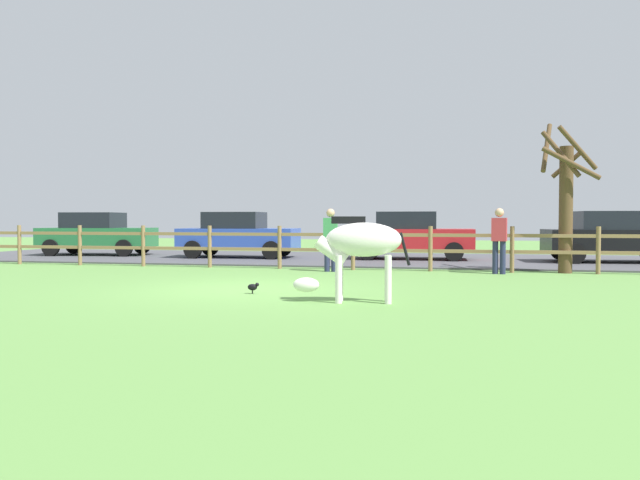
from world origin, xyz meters
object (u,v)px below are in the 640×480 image
object	(u,v)px
bare_tree	(565,198)
parked_car_green	(97,233)
parked_car_red	(410,235)
parked_car_black	(612,236)
crow_on_grass	(253,287)
parked_car_blue	(238,234)
visitor_right_of_tree	(499,238)
visitor_left_of_tree	(330,237)
zebra	(358,246)

from	to	relation	value
bare_tree	parked_car_green	xyz separation A→B (m)	(-15.60, 3.96, -1.05)
parked_car_red	parked_car_black	distance (m)	6.14
crow_on_grass	parked_car_green	xyz separation A→B (m)	(-9.29, 9.81, 0.72)
parked_car_blue	parked_car_green	bearing A→B (deg)	177.21
parked_car_blue	visitor_right_of_tree	distance (m)	9.43
crow_on_grass	visitor_left_of_tree	bearing A→B (deg)	85.10
parked_car_blue	visitor_left_of_tree	distance (m)	6.11
parked_car_red	visitor_right_of_tree	size ratio (longest dim) A/B	2.47
bare_tree	crow_on_grass	world-z (taller)	bare_tree
visitor_left_of_tree	parked_car_black	bearing A→B (deg)	30.24
parked_car_green	parked_car_blue	distance (m)	5.58
parked_car_black	parked_car_blue	bearing A→B (deg)	-179.53
zebra	parked_car_red	distance (m)	10.64
bare_tree	parked_car_green	world-z (taller)	bare_tree
visitor_right_of_tree	visitor_left_of_tree	bearing A→B (deg)	-177.55
bare_tree	parked_car_red	world-z (taller)	bare_tree
zebra	visitor_right_of_tree	bearing A→B (deg)	66.51
parked_car_green	visitor_left_of_tree	size ratio (longest dim) A/B	2.55
parked_car_red	parked_car_blue	bearing A→B (deg)	-176.74
parked_car_green	parked_car_black	xyz separation A→B (m)	(17.58, -0.17, 0.00)
visitor_right_of_tree	zebra	bearing A→B (deg)	-113.49
bare_tree	parked_car_blue	size ratio (longest dim) A/B	0.95
parked_car_blue	visitor_left_of_tree	size ratio (longest dim) A/B	2.48
visitor_right_of_tree	parked_car_black	bearing A→B (deg)	50.59
parked_car_red	visitor_right_of_tree	xyz separation A→B (m)	(2.52, -4.63, 0.06)
zebra	parked_car_black	bearing A→B (deg)	59.11
crow_on_grass	parked_car_blue	world-z (taller)	parked_car_blue
parked_car_red	parked_car_blue	size ratio (longest dim) A/B	0.99
visitor_left_of_tree	visitor_right_of_tree	bearing A→B (deg)	2.45
parked_car_green	parked_car_blue	xyz separation A→B (m)	(5.57, -0.27, 0.00)
zebra	parked_car_green	bearing A→B (deg)	137.04
parked_car_green	visitor_right_of_tree	size ratio (longest dim) A/B	2.55
bare_tree	crow_on_grass	size ratio (longest dim) A/B	17.99
parked_car_blue	visitor_right_of_tree	world-z (taller)	visitor_right_of_tree
parked_car_red	visitor_left_of_tree	size ratio (longest dim) A/B	2.47
zebra	crow_on_grass	xyz separation A→B (m)	(-2.07, 0.77, -0.80)
zebra	visitor_right_of_tree	xyz separation A→B (m)	(2.61, 6.00, -0.02)
crow_on_grass	parked_car_green	world-z (taller)	parked_car_green
parked_car_red	visitor_left_of_tree	xyz separation A→B (m)	(-1.72, -4.82, 0.06)
parked_car_red	parked_car_blue	world-z (taller)	same
visitor_left_of_tree	visitor_right_of_tree	size ratio (longest dim) A/B	1.00
crow_on_grass	parked_car_black	distance (m)	12.73
parked_car_green	parked_car_red	world-z (taller)	same
crow_on_grass	parked_car_blue	xyz separation A→B (m)	(-3.71, 9.54, 0.72)
parked_car_blue	visitor_left_of_tree	xyz separation A→B (m)	(4.15, -4.48, 0.06)
parked_car_black	parked_car_blue	size ratio (longest dim) A/B	1.01
bare_tree	parked_car_green	size ratio (longest dim) A/B	0.93
crow_on_grass	visitor_left_of_tree	world-z (taller)	visitor_left_of_tree
crow_on_grass	parked_car_black	world-z (taller)	parked_car_black
bare_tree	visitor_right_of_tree	distance (m)	2.01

